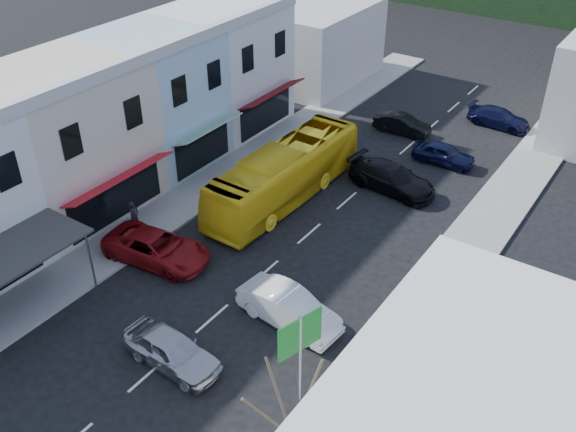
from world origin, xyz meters
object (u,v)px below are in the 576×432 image
object	(u,v)px
pedestrian_left	(134,217)
direction_sign	(300,361)
car_white	(289,310)
car_red	(157,249)
car_silver	(172,351)
traffic_signal	(564,83)
bus	(285,175)

from	to	relation	value
pedestrian_left	direction_sign	distance (m)	14.32
car_white	direction_sign	bearing A→B (deg)	-135.67
direction_sign	car_white	bearing A→B (deg)	145.62
car_red	pedestrian_left	distance (m)	2.91
car_white	car_silver	bearing A→B (deg)	157.06
car_white	direction_sign	xyz separation A→B (m)	(2.84, -3.50, 1.52)
direction_sign	traffic_signal	size ratio (longest dim) A/B	1.01
traffic_signal	car_red	bearing A→B (deg)	50.64
car_silver	car_red	xyz separation A→B (m)	(-5.43, 4.76, 0.00)
bus	car_silver	bearing A→B (deg)	-74.04
car_red	car_white	bearing A→B (deg)	-97.81
car_silver	direction_sign	bearing A→B (deg)	-75.21
car_white	pedestrian_left	bearing A→B (deg)	88.88
bus	direction_sign	xyz separation A→B (m)	(8.88, -11.96, 0.67)
bus	traffic_signal	xyz separation A→B (m)	(9.68, 21.39, 0.66)
car_silver	pedestrian_left	size ratio (longest dim) A/B	2.59
car_white	pedestrian_left	distance (m)	10.70
direction_sign	car_silver	bearing A→B (deg)	-150.88
car_red	direction_sign	size ratio (longest dim) A/B	1.04
bus	pedestrian_left	bearing A→B (deg)	-121.26
pedestrian_left	direction_sign	bearing A→B (deg)	-121.00
bus	car_silver	size ratio (longest dim) A/B	2.64
direction_sign	bus	bearing A→B (deg)	143.15
car_red	car_silver	bearing A→B (deg)	-138.60
bus	direction_sign	distance (m)	14.92
bus	pedestrian_left	xyz separation A→B (m)	(-4.59, -7.27, -0.55)
car_silver	car_white	bearing A→B (deg)	-25.98
bus	car_silver	world-z (taller)	bus
car_white	traffic_signal	xyz separation A→B (m)	(3.64, 29.85, 1.51)
pedestrian_left	traffic_signal	distance (m)	32.04
car_silver	traffic_signal	xyz separation A→B (m)	(6.17, 34.55, 1.51)
car_silver	car_red	size ratio (longest dim) A/B	0.96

